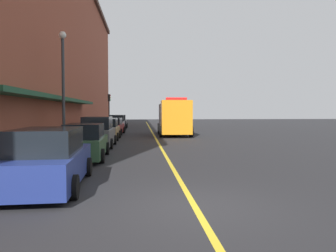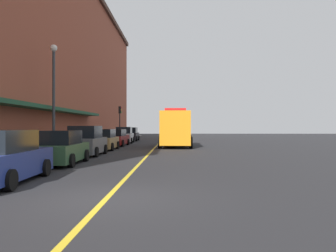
{
  "view_description": "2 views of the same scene",
  "coord_description": "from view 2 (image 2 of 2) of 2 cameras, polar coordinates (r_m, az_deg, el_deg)",
  "views": [
    {
      "loc": [
        -1.28,
        -7.41,
        2.26
      ],
      "look_at": [
        1.27,
        21.95,
        0.89
      ],
      "focal_mm": 34.38,
      "sensor_mm": 36.0,
      "label": 1
    },
    {
      "loc": [
        1.78,
        -8.92,
        1.87
      ],
      "look_at": [
        1.16,
        21.27,
        1.91
      ],
      "focal_mm": 36.74,
      "sensor_mm": 36.0,
      "label": 2
    }
  ],
  "objects": [
    {
      "name": "ground_plane",
      "position": [
        34.02,
        -1.84,
        -3.23
      ],
      "size": [
        112.0,
        112.0,
        0.0
      ],
      "primitive_type": "plane",
      "color": "#232326"
    },
    {
      "name": "sidewalk_left",
      "position": [
        34.89,
        -12.07,
        -3.03
      ],
      "size": [
        2.4,
        70.0,
        0.15
      ],
      "primitive_type": "cube",
      "color": "gray",
      "rests_on": "ground"
    },
    {
      "name": "lane_center_stripe",
      "position": [
        34.02,
        -1.84,
        -3.23
      ],
      "size": [
        0.16,
        70.0,
        0.01
      ],
      "primitive_type": "cube",
      "color": "gold",
      "rests_on": "ground"
    },
    {
      "name": "brick_building_left",
      "position": [
        37.14,
        -24.36,
        10.76
      ],
      "size": [
        14.26,
        64.0,
        17.7
      ],
      "color": "brown",
      "rests_on": "ground"
    },
    {
      "name": "parked_car_0",
      "position": [
        12.63,
        -25.98,
        -4.83
      ],
      "size": [
        2.23,
        4.94,
        1.75
      ],
      "rotation": [
        0.0,
        0.0,
        1.61
      ],
      "color": "navy",
      "rests_on": "ground"
    },
    {
      "name": "parked_car_1",
      "position": [
        17.79,
        -17.34,
        -3.57
      ],
      "size": [
        2.07,
        4.59,
        1.67
      ],
      "rotation": [
        0.0,
        0.0,
        1.6
      ],
      "color": "#2D5133",
      "rests_on": "ground"
    },
    {
      "name": "parked_car_2",
      "position": [
        22.71,
        -13.4,
        -2.57
      ],
      "size": [
        2.09,
        4.19,
        1.91
      ],
      "rotation": [
        0.0,
        0.0,
        1.56
      ],
      "color": "#595B60",
      "rests_on": "ground"
    },
    {
      "name": "parked_car_3",
      "position": [
        27.85,
        -10.65,
        -2.32
      ],
      "size": [
        2.03,
        4.29,
        1.67
      ],
      "rotation": [
        0.0,
        0.0,
        1.57
      ],
      "color": "#A5844C",
      "rests_on": "ground"
    },
    {
      "name": "parked_car_4",
      "position": [
        33.48,
        -8.7,
        -1.99
      ],
      "size": [
        2.24,
        4.79,
        1.6
      ],
      "rotation": [
        0.0,
        0.0,
        1.53
      ],
      "color": "maroon",
      "rests_on": "ground"
    },
    {
      "name": "parked_car_5",
      "position": [
        39.2,
        -7.27,
        -1.58
      ],
      "size": [
        2.14,
        4.32,
        1.82
      ],
      "rotation": [
        0.0,
        0.0,
        1.61
      ],
      "color": "silver",
      "rests_on": "ground"
    },
    {
      "name": "parked_car_6",
      "position": [
        45.05,
        -6.22,
        -1.42
      ],
      "size": [
        2.03,
        4.11,
        1.75
      ],
      "rotation": [
        0.0,
        0.0,
        1.57
      ],
      "color": "black",
      "rests_on": "ground"
    },
    {
      "name": "utility_truck",
      "position": [
        31.87,
        1.38,
        -0.52
      ],
      "size": [
        3.07,
        8.19,
        3.41
      ],
      "rotation": [
        0.0,
        0.0,
        -1.6
      ],
      "color": "orange",
      "rests_on": "ground"
    },
    {
      "name": "parking_meter_0",
      "position": [
        19.77,
        -19.98,
        -2.42
      ],
      "size": [
        0.14,
        0.18,
        1.33
      ],
      "color": "#4C4C51",
      "rests_on": "sidewalk_left"
    },
    {
      "name": "parking_meter_1",
      "position": [
        42.18,
        -8.57,
        -1.18
      ],
      "size": [
        0.14,
        0.18,
        1.33
      ],
      "color": "#4C4C51",
      "rests_on": "sidewalk_left"
    },
    {
      "name": "parking_meter_2",
      "position": [
        21.28,
        -18.42,
        -2.26
      ],
      "size": [
        0.14,
        0.18,
        1.33
      ],
      "color": "#4C4C51",
      "rests_on": "sidewalk_left"
    },
    {
      "name": "street_lamp_left",
      "position": [
        23.17,
        -18.44,
        6.19
      ],
      "size": [
        0.44,
        0.44,
        6.94
      ],
      "color": "#33383D",
      "rests_on": "sidewalk_left"
    },
    {
      "name": "traffic_light_near",
      "position": [
        44.42,
        -7.99,
        1.58
      ],
      "size": [
        0.38,
        0.36,
        4.3
      ],
      "color": "#232326",
      "rests_on": "sidewalk_left"
    }
  ]
}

